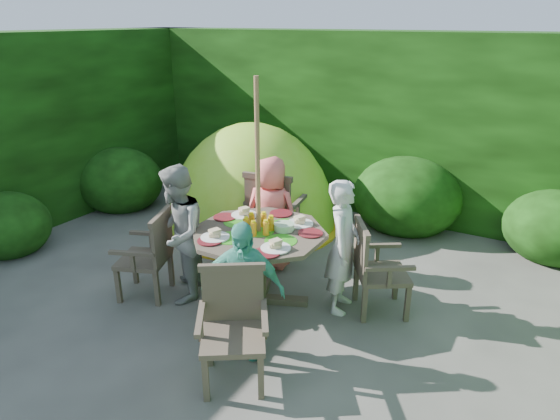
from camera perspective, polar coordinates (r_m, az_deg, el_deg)
The scene contains 13 objects.
ground at distance 4.57m, azimuth -6.66°, elevation -14.56°, with size 60.00×60.00×0.00m, color #4A4842.
hedge_enclosure at distance 5.04m, azimuth 1.81°, elevation 4.90°, with size 9.00×9.00×2.50m.
patio_table at distance 4.78m, azimuth -2.36°, elevation -3.76°, with size 1.73×1.73×0.92m.
parasol_pole at distance 4.61m, azimuth -2.51°, elevation 1.36°, with size 0.04×0.04×2.20m, color brown.
garden_chair_right at distance 4.80m, azimuth 10.77°, elevation -6.47°, with size 0.67×0.69×0.87m.
garden_chair_left at distance 5.15m, azimuth -14.63°, elevation -4.86°, with size 0.61×0.65×0.86m.
garden_chair_back at distance 5.82m, azimuth -0.80°, elevation -0.27°, with size 0.67×0.62×1.00m.
garden_chair_front at distance 3.93m, azimuth -5.38°, elevation -12.89°, with size 0.69×0.67×0.87m.
child_right at distance 4.72m, azimuth 7.23°, elevation -4.18°, with size 0.48×0.31×1.31m, color silver.
child_left at distance 4.95m, azimuth -11.59°, elevation -2.76°, with size 0.67×0.52×1.38m, color gray.
child_back at distance 5.51m, azimuth -1.02°, elevation -0.38°, with size 0.62×0.41×1.28m, color #F96B66.
child_front at distance 4.11m, azimuth -4.31°, elevation -9.07°, with size 0.70×0.29×1.19m, color #4BB098.
dome_tent at distance 6.92m, azimuth -3.22°, elevation -1.52°, with size 2.78×2.78×2.78m.
Camera 1 is at (2.30, -2.93, 2.65)m, focal length 32.00 mm.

